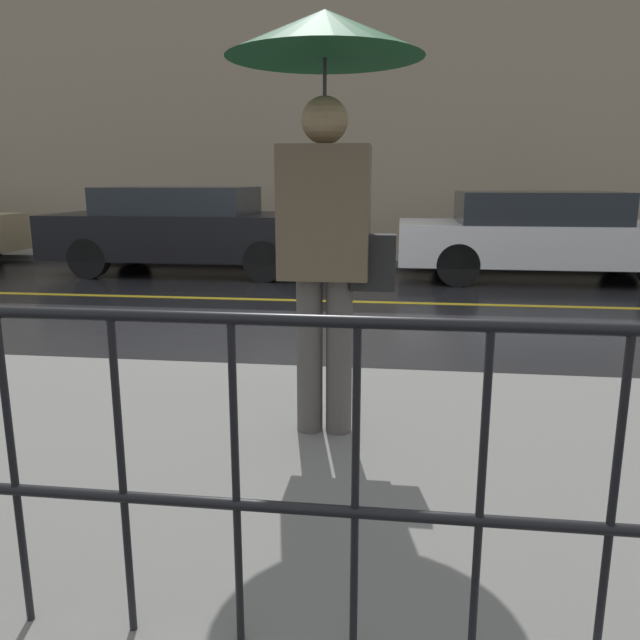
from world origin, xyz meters
TOP-DOWN VIEW (x-y plane):
  - ground_plane at (0.00, 0.00)m, footprint 80.00×80.00m
  - sidewalk_near at (0.00, -4.85)m, footprint 28.00×3.18m
  - sidewalk_far at (0.00, 4.08)m, footprint 28.00×1.64m
  - lane_marking at (0.00, 0.00)m, footprint 25.20×0.12m
  - building_storefront at (0.00, 5.05)m, footprint 28.00×0.30m
  - pedestrian at (0.95, -4.50)m, footprint 1.01×1.01m
  - car_black at (-2.15, 2.25)m, footprint 4.57×1.88m
  - car_white at (3.55, 2.25)m, footprint 4.55×1.89m

SIDE VIEW (x-z plane):
  - ground_plane at x=0.00m, z-range 0.00..0.00m
  - lane_marking at x=0.00m, z-range 0.00..0.01m
  - sidewalk_near at x=0.00m, z-range 0.00..0.12m
  - sidewalk_far at x=0.00m, z-range 0.00..0.12m
  - car_white at x=3.55m, z-range 0.03..1.38m
  - car_black at x=-2.15m, z-range 0.03..1.44m
  - pedestrian at x=0.95m, z-range 0.70..2.94m
  - building_storefront at x=0.00m, z-range 0.00..6.78m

